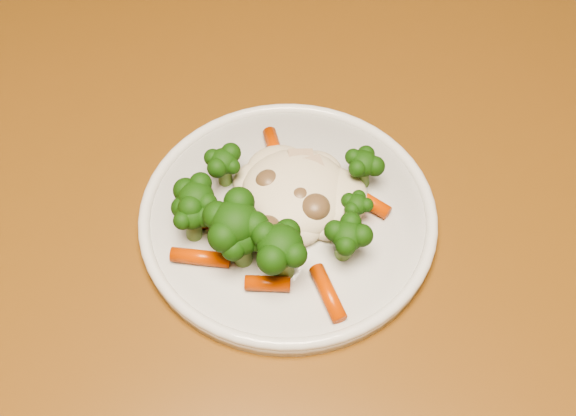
# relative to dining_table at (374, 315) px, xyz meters

# --- Properties ---
(dining_table) EXTENTS (1.41, 1.16, 0.75)m
(dining_table) POSITION_rel_dining_table_xyz_m (0.00, 0.00, 0.00)
(dining_table) COLOR brown
(dining_table) RESTS_ON ground
(plate) EXTENTS (0.25, 0.25, 0.01)m
(plate) POSITION_rel_dining_table_xyz_m (-0.09, -0.00, 0.10)
(plate) COLOR silver
(plate) RESTS_ON dining_table
(meal) EXTENTS (0.17, 0.16, 0.05)m
(meal) POSITION_rel_dining_table_xyz_m (-0.09, -0.02, 0.13)
(meal) COLOR beige
(meal) RESTS_ON plate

